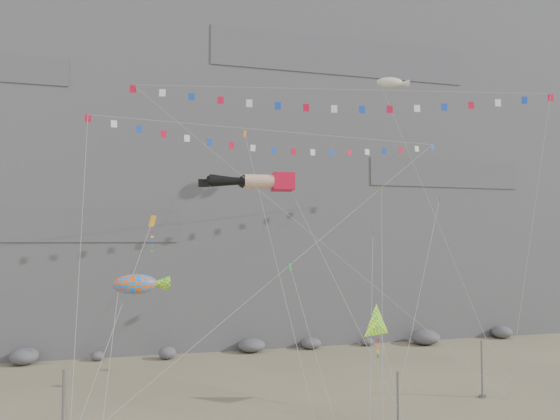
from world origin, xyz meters
The scene contains 18 objects.
ground centered at (0.00, 0.00, 0.00)m, with size 120.00×120.00×0.00m, color gray.
cliff centered at (0.00, 32.00, 25.00)m, with size 80.00×28.00×50.00m, color slate.
talus_boulders centered at (0.00, 17.00, 0.60)m, with size 60.00×3.00×1.20m, color #5B5B60, non-canonical shape.
anchor_pole_left centered at (-14.48, -5.25, 2.13)m, with size 0.12×0.12×4.25m, color slate.
anchor_pole_center centered at (2.30, -8.15, 1.88)m, with size 0.12×0.12×3.76m, color slate.
anchor_pole_right centered at (11.90, -1.89, 1.91)m, with size 0.12×0.12×3.82m, color slate.
legs_kite centered at (-2.13, 5.73, 15.13)m, with size 9.71×15.95×20.94m.
flag_banner_upper centered at (1.37, 10.68, 20.11)m, with size 31.97×17.83×29.74m.
flag_banner_lower centered at (4.06, 2.47, 21.82)m, with size 30.80×8.19×24.53m.
harlequin_kite centered at (-9.94, 3.88, 11.94)m, with size 5.18×8.85×14.98m.
fish_windsock centered at (-11.05, 0.15, 7.98)m, with size 3.88×6.12×9.72m.
delta_kite centered at (4.11, -2.04, 5.23)m, with size 2.64×6.10×7.66m.
blimp_windsock centered at (11.29, 10.02, 25.00)m, with size 4.19×13.81×28.19m.
small_kite_a centered at (-2.54, 7.96, 18.87)m, with size 2.11×14.00×23.44m.
small_kite_b centered at (6.47, 3.62, 11.02)m, with size 5.27×9.88×15.30m.
small_kite_c centered at (-0.71, 1.41, 8.68)m, with size 1.05×10.10×12.94m.
small_kite_d centered at (9.40, 8.02, 14.60)m, with size 7.47×14.50×21.54m.
small_kite_e centered at (11.00, 1.70, 13.50)m, with size 8.18×7.46×17.15m.
Camera 1 is at (-11.42, -34.59, 10.68)m, focal length 35.00 mm.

